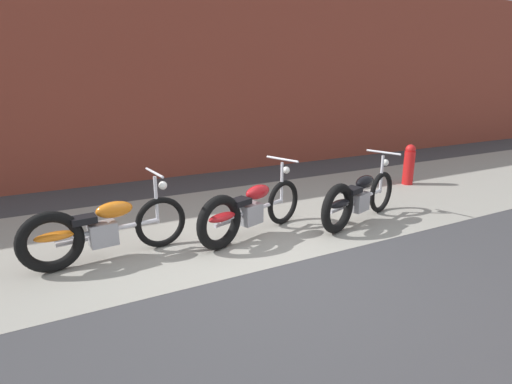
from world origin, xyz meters
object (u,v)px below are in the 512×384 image
(motorcycle_orange, at_px, (96,231))
(motorcycle_black, at_px, (356,199))
(motorcycle_red, at_px, (246,211))
(fire_hydrant, at_px, (409,164))

(motorcycle_orange, bearing_deg, motorcycle_black, -12.74)
(motorcycle_red, relative_size, motorcycle_black, 0.99)
(motorcycle_red, height_order, motorcycle_black, same)
(motorcycle_black, bearing_deg, motorcycle_red, 153.00)
(motorcycle_orange, relative_size, motorcycle_red, 1.04)
(motorcycle_orange, xyz_separation_m, motorcycle_black, (3.63, -0.45, 0.00))
(motorcycle_orange, distance_m, fire_hydrant, 6.29)
(motorcycle_black, bearing_deg, fire_hydrant, 8.84)
(motorcycle_black, distance_m, fire_hydrant, 2.92)
(motorcycle_red, height_order, fire_hydrant, motorcycle_red)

